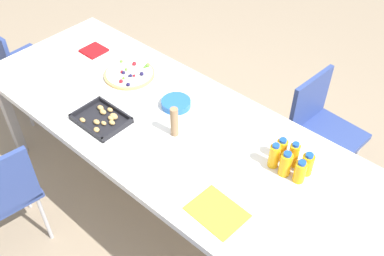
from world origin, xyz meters
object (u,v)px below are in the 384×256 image
Objects in this scene: chair_end at (15,63)px; juice_bottle_4 at (286,164)px; juice_bottle_5 at (274,156)px; plate_stack at (176,103)px; fruit_pizza at (130,74)px; juice_bottle_1 at (294,155)px; juice_bottle_3 at (300,172)px; snack_tray at (102,119)px; chair_near_left at (321,126)px; juice_bottle_2 at (281,149)px; party_table at (170,131)px; napkin_stack at (94,50)px; cardboard_tube at (174,122)px; paper_folder at (217,212)px; juice_bottle_0 at (307,164)px.

juice_bottle_4 is at bearing 2.95° from chair_end.
juice_bottle_5 is 0.70m from plate_stack.
fruit_pizza is at bearing -2.26° from juice_bottle_4.
juice_bottle_1 is 0.11m from juice_bottle_3.
chair_end is 2.77× the size of snack_tray.
juice_bottle_2 reaches higher than chair_near_left.
juice_bottle_3 is 0.85m from plate_stack.
party_table is at bearing 9.35° from juice_bottle_4.
fruit_pizza is at bearing 176.43° from napkin_stack.
juice_bottle_5 is (0.07, 0.07, -0.00)m from juice_bottle_1.
fruit_pizza is (-1.07, -0.25, 0.27)m from chair_end.
juice_bottle_5 reaches higher than plate_stack.
juice_bottle_5 is 0.82× the size of cardboard_tube.
chair_end is 2.24m from juice_bottle_5.
juice_bottle_1 is at bearing 16.62° from chair_near_left.
chair_near_left is 0.80m from juice_bottle_5.
snack_tray is at bearing 144.72° from napkin_stack.
juice_bottle_4 is at bearing -160.39° from snack_tray.
chair_end is 6.31× the size of juice_bottle_2.
snack_tray is at bearing 25.37° from juice_bottle_2.
juice_bottle_5 is (0.15, 0.00, 0.01)m from juice_bottle_3.
juice_bottle_2 is 0.75× the size of plate_stack.
juice_bottle_1 is 0.10m from juice_bottle_5.
juice_bottle_5 is at bearing -93.44° from paper_folder.
juice_bottle_2 reaches higher than paper_folder.
juice_bottle_1 reaches higher than fruit_pizza.
juice_bottle_0 is 0.15m from juice_bottle_2.
juice_bottle_0 is at bearing -109.84° from paper_folder.
juice_bottle_5 reaches higher than paper_folder.
juice_bottle_0 is at bearing -90.36° from juice_bottle_3.
fruit_pizza is at bearing -1.96° from juice_bottle_5.
juice_bottle_0 is at bearing -158.03° from snack_tray.
chair_end reaches higher than snack_tray.
juice_bottle_2 is at bearing -46.66° from juice_bottle_4.
paper_folder is (-1.50, 0.48, -0.01)m from napkin_stack.
juice_bottle_4 reaches higher than chair_near_left.
juice_bottle_5 is at bearing 178.81° from plate_stack.
napkin_stack is (1.60, 0.01, -0.06)m from juice_bottle_1.
juice_bottle_4 reaches higher than chair_end.
chair_end is 6.20× the size of juice_bottle_3.
juice_bottle_4 reaches higher than party_table.
napkin_stack is (0.39, -0.02, -0.00)m from fruit_pizza.
juice_bottle_5 reaches higher than juice_bottle_3.
cardboard_tube is (-0.39, -0.20, 0.08)m from snack_tray.
chair_end is 1.14m from fruit_pizza.
party_table is at bearing 11.23° from juice_bottle_5.
napkin_stack is (1.46, 0.66, 0.27)m from chair_near_left.
juice_bottle_1 is 1.13× the size of juice_bottle_3.
snack_tray reaches higher than party_table.
juice_bottle_1 is at bearing -175.73° from plate_stack.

